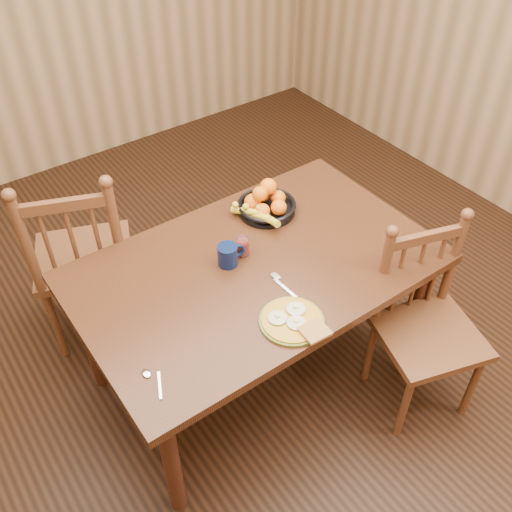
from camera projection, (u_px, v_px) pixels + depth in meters
room at (256, 147)px, 2.14m from camera, size 4.52×5.02×2.72m
dining_table at (256, 278)px, 2.59m from camera, size 1.60×1.00×0.75m
chair_far at (83, 259)px, 2.90m from camera, size 0.62×0.61×1.07m
chair_near at (426, 327)px, 2.63m from camera, size 0.55×0.53×0.97m
breakfast_plate at (293, 321)px, 2.27m from camera, size 0.26×0.29×0.04m
fork at (282, 284)px, 2.44m from camera, size 0.04×0.18×0.00m
spoon at (151, 377)px, 2.08m from camera, size 0.06×0.15×0.01m
coffee_mug at (229, 255)px, 2.51m from camera, size 0.13×0.09×0.10m
juice_glass at (243, 247)px, 2.56m from camera, size 0.06×0.06×0.09m
fruit_bowl at (266, 204)px, 2.79m from camera, size 0.32×0.32×0.17m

